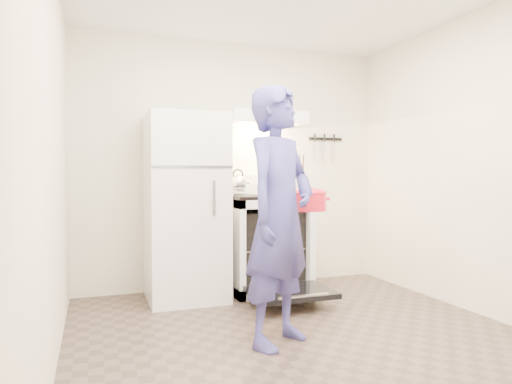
# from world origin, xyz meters

# --- Properties ---
(floor) EXTENTS (3.60, 3.60, 0.00)m
(floor) POSITION_xyz_m (0.00, 0.00, 0.00)
(floor) COLOR brown
(floor) RESTS_ON ground
(back_wall) EXTENTS (3.20, 0.02, 2.50)m
(back_wall) POSITION_xyz_m (0.00, 1.80, 1.25)
(back_wall) COLOR white
(back_wall) RESTS_ON ground
(refrigerator) EXTENTS (0.70, 0.70, 1.70)m
(refrigerator) POSITION_xyz_m (-0.58, 1.45, 0.85)
(refrigerator) COLOR white
(refrigerator) RESTS_ON floor
(stove_body) EXTENTS (0.76, 0.65, 0.92)m
(stove_body) POSITION_xyz_m (0.23, 1.48, 0.46)
(stove_body) COLOR white
(stove_body) RESTS_ON floor
(cooktop) EXTENTS (0.76, 0.65, 0.03)m
(cooktop) POSITION_xyz_m (0.23, 1.48, 0.94)
(cooktop) COLOR black
(cooktop) RESTS_ON stove_body
(backsplash) EXTENTS (0.76, 0.07, 0.20)m
(backsplash) POSITION_xyz_m (0.23, 1.76, 1.05)
(backsplash) COLOR white
(backsplash) RESTS_ON cooktop
(oven_door) EXTENTS (0.70, 0.54, 0.04)m
(oven_door) POSITION_xyz_m (0.23, 0.88, 0.12)
(oven_door) COLOR black
(oven_door) RESTS_ON floor
(oven_rack) EXTENTS (0.60, 0.52, 0.01)m
(oven_rack) POSITION_xyz_m (0.23, 1.48, 0.44)
(oven_rack) COLOR slate
(oven_rack) RESTS_ON stove_body
(range_hood) EXTENTS (0.76, 0.50, 0.12)m
(range_hood) POSITION_xyz_m (0.23, 1.55, 1.71)
(range_hood) COLOR white
(range_hood) RESTS_ON back_wall
(knife_strip) EXTENTS (0.40, 0.02, 0.03)m
(knife_strip) POSITION_xyz_m (1.05, 1.79, 1.55)
(knife_strip) COLOR black
(knife_strip) RESTS_ON back_wall
(pizza_stone) EXTENTS (0.30, 0.30, 0.02)m
(pizza_stone) POSITION_xyz_m (0.17, 1.41, 0.45)
(pizza_stone) COLOR olive
(pizza_stone) RESTS_ON oven_rack
(tea_kettle) EXTENTS (0.21, 0.17, 0.26)m
(tea_kettle) POSITION_xyz_m (-0.03, 1.60, 1.08)
(tea_kettle) COLOR silver
(tea_kettle) RESTS_ON cooktop
(utensil_jar) EXTENTS (0.11, 0.11, 0.13)m
(utensil_jar) POSITION_xyz_m (0.55, 1.34, 1.05)
(utensil_jar) COLOR silver
(utensil_jar) RESTS_ON cooktop
(person) EXTENTS (0.76, 0.70, 1.75)m
(person) POSITION_xyz_m (-0.20, 0.11, 0.87)
(person) COLOR navy
(person) RESTS_ON floor
(dutch_oven) EXTENTS (0.37, 0.30, 0.24)m
(dutch_oven) POSITION_xyz_m (0.18, 0.46, 0.94)
(dutch_oven) COLOR red
(dutch_oven) RESTS_ON person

